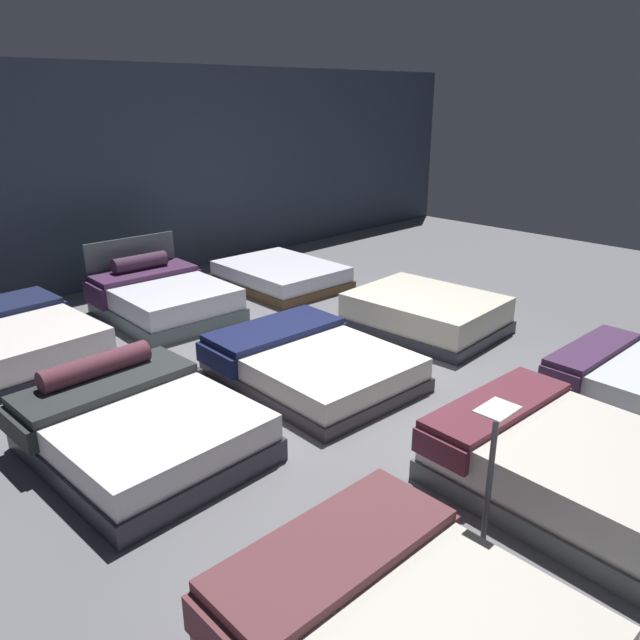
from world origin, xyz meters
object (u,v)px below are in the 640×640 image
object	(u,v)px
bed_3	(139,427)
bed_0	(400,629)
bed_1	(572,466)
bed_5	(425,313)
bed_4	(310,363)
bed_6	(13,338)
price_sign	(487,500)
bed_8	(281,275)
bed_7	(163,297)

from	to	relation	value
bed_3	bed_0	bearing A→B (deg)	-92.64
bed_1	bed_5	size ratio (longest dim) A/B	1.06
bed_4	bed_6	size ratio (longest dim) A/B	1.00
bed_0	price_sign	xyz separation A→B (m)	(1.08, 0.13, 0.24)
bed_3	bed_5	xyz separation A→B (m)	(4.28, 0.03, -0.01)
bed_0	price_sign	world-z (taller)	price_sign
bed_1	bed_3	world-z (taller)	bed_3
bed_3	bed_5	size ratio (longest dim) A/B	1.01
bed_1	bed_5	bearing A→B (deg)	56.86
bed_3	bed_5	world-z (taller)	bed_3
bed_0	bed_3	distance (m)	2.99
bed_4	bed_8	bearing A→B (deg)	56.42
bed_0	bed_4	world-z (taller)	bed_0
bed_0	bed_4	size ratio (longest dim) A/B	0.88
bed_7	bed_3	bearing A→B (deg)	-121.56
bed_3	bed_6	distance (m)	3.01
bed_4	bed_8	world-z (taller)	bed_4
bed_5	price_sign	bearing A→B (deg)	-141.50
price_sign	bed_0	bearing A→B (deg)	-173.36
bed_4	bed_5	distance (m)	2.18
bed_5	price_sign	size ratio (longest dim) A/B	1.74
bed_0	bed_8	xyz separation A→B (m)	(4.29, 5.91, -0.02)
bed_0	bed_8	bearing A→B (deg)	55.33
bed_4	bed_6	world-z (taller)	bed_6
bed_0	bed_8	size ratio (longest dim) A/B	0.95
bed_1	bed_7	world-z (taller)	bed_7
bed_1	bed_8	xyz separation A→B (m)	(2.11, 5.91, -0.07)
bed_1	bed_5	world-z (taller)	bed_1
bed_1	bed_6	size ratio (longest dim) A/B	0.95
bed_3	bed_6	xyz separation A→B (m)	(-0.01, 3.01, -0.01)
bed_6	bed_5	bearing A→B (deg)	-37.04
bed_0	price_sign	size ratio (longest dim) A/B	1.70
bed_3	bed_7	xyz separation A→B (m)	(2.07, 3.03, 0.03)
bed_0	bed_7	size ratio (longest dim) A/B	0.95
bed_0	bed_4	distance (m)	3.70
bed_0	bed_5	size ratio (longest dim) A/B	0.98
bed_1	price_sign	xyz separation A→B (m)	(-1.09, 0.12, 0.19)
bed_6	bed_7	size ratio (longest dim) A/B	1.08
bed_3	bed_6	bearing A→B (deg)	88.60
bed_7	price_sign	bearing A→B (deg)	-97.27
bed_6	bed_8	bearing A→B (deg)	-3.31
bed_0	bed_6	bearing A→B (deg)	90.79
bed_4	price_sign	xyz separation A→B (m)	(-1.08, -2.87, 0.24)
bed_1	price_sign	distance (m)	1.11
bed_4	bed_5	bearing A→B (deg)	2.85
bed_4	bed_5	xyz separation A→B (m)	(2.18, 0.01, 0.04)
bed_3	bed_5	distance (m)	4.28
bed_7	price_sign	world-z (taller)	price_sign
bed_3	bed_4	distance (m)	2.11
bed_0	bed_5	world-z (taller)	bed_5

